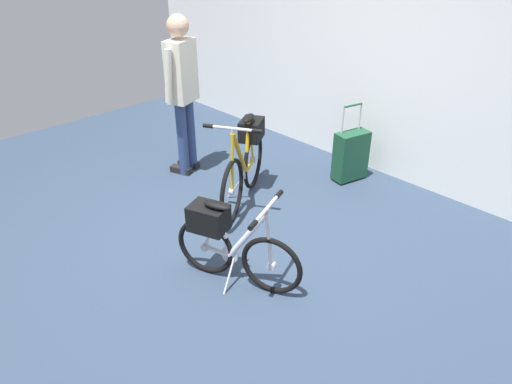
% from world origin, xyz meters
% --- Properties ---
extents(ground_plane, '(7.64, 7.64, 0.00)m').
position_xyz_m(ground_plane, '(0.00, 0.00, 0.00)').
color(ground_plane, '#2D3D51').
extents(back_wall, '(7.64, 0.10, 2.79)m').
position_xyz_m(back_wall, '(0.00, 2.31, 1.39)').
color(back_wall, white).
rests_on(back_wall, ground_plane).
extents(folding_bike_foreground, '(0.98, 0.57, 0.74)m').
position_xyz_m(folding_bike_foreground, '(0.28, -0.17, 0.36)').
color(folding_bike_foreground, black).
rests_on(folding_bike_foreground, ground_plane).
extents(display_bike_left, '(0.74, 1.15, 0.91)m').
position_xyz_m(display_bike_left, '(-0.54, 0.77, 0.42)').
color(display_bike_left, black).
rests_on(display_bike_left, ground_plane).
extents(visitor_near_wall, '(0.36, 0.50, 1.67)m').
position_xyz_m(visitor_near_wall, '(-1.44, 0.73, 0.96)').
color(visitor_near_wall, navy).
rests_on(visitor_near_wall, ground_plane).
extents(rolling_suitcase, '(0.26, 0.39, 0.83)m').
position_xyz_m(rolling_suitcase, '(-0.07, 1.86, 0.28)').
color(rolling_suitcase, '#19472D').
rests_on(rolling_suitcase, ground_plane).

